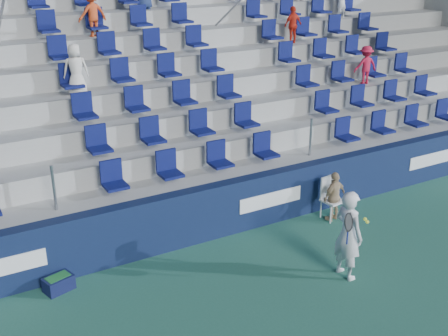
% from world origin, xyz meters
% --- Properties ---
extents(ground, '(70.00, 70.00, 0.00)m').
position_xyz_m(ground, '(0.00, 0.00, 0.00)').
color(ground, '#2B6450').
rests_on(ground, ground).
extents(sponsor_wall, '(24.00, 0.32, 1.20)m').
position_xyz_m(sponsor_wall, '(0.00, 3.15, 0.60)').
color(sponsor_wall, '#101C3D').
rests_on(sponsor_wall, ground).
extents(grandstand, '(24.00, 8.17, 6.63)m').
position_xyz_m(grandstand, '(-0.00, 8.24, 2.14)').
color(grandstand, '#A1A19C').
rests_on(grandstand, ground).
extents(tennis_player, '(0.69, 0.67, 1.75)m').
position_xyz_m(tennis_player, '(1.58, 0.56, 0.88)').
color(tennis_player, silver).
rests_on(tennis_player, ground).
extents(line_judge_chair, '(0.49, 0.50, 0.99)m').
position_xyz_m(line_judge_chair, '(2.90, 2.65, 0.56)').
color(line_judge_chair, white).
rests_on(line_judge_chair, ground).
extents(line_judge, '(0.73, 0.41, 1.17)m').
position_xyz_m(line_judge, '(2.90, 2.50, 0.58)').
color(line_judge, tan).
rests_on(line_judge, ground).
extents(ball_bin, '(0.59, 0.47, 0.29)m').
position_xyz_m(ball_bin, '(-3.29, 2.75, 0.16)').
color(ball_bin, '#0F1337').
rests_on(ball_bin, ground).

